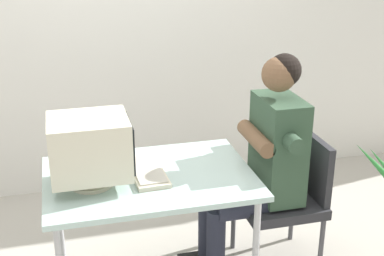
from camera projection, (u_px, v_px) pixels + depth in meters
desk at (150, 185)px, 2.86m from camera, size 1.11×0.78×0.71m
crt_monitor at (90, 147)px, 2.67m from camera, size 0.41×0.34×0.37m
keyboard at (147, 170)px, 2.87m from camera, size 0.19×0.44×0.03m
office_chair at (288, 193)px, 3.17m from camera, size 0.47×0.47×0.82m
person_seated at (262, 159)px, 3.04m from camera, size 0.68×0.58×1.32m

